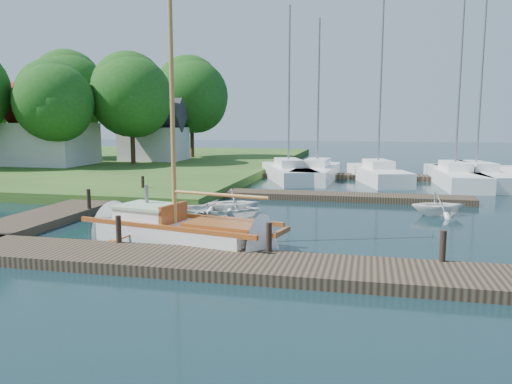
% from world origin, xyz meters
% --- Properties ---
extents(ground, '(160.00, 160.00, 0.00)m').
position_xyz_m(ground, '(0.00, 0.00, 0.00)').
color(ground, black).
rests_on(ground, ground).
extents(near_dock, '(18.00, 2.20, 0.30)m').
position_xyz_m(near_dock, '(0.00, -6.00, 0.15)').
color(near_dock, black).
rests_on(near_dock, ground).
extents(left_dock, '(2.20, 18.00, 0.30)m').
position_xyz_m(left_dock, '(-8.00, 2.00, 0.15)').
color(left_dock, black).
rests_on(left_dock, ground).
extents(far_dock, '(14.00, 1.60, 0.30)m').
position_xyz_m(far_dock, '(2.00, 6.50, 0.15)').
color(far_dock, black).
rests_on(far_dock, ground).
extents(pontoon, '(30.00, 1.60, 0.30)m').
position_xyz_m(pontoon, '(10.00, 16.00, 0.15)').
color(pontoon, black).
rests_on(pontoon, ground).
extents(shore, '(50.00, 40.00, 0.50)m').
position_xyz_m(shore, '(-28.00, 22.00, 0.25)').
color(shore, '#2F481B').
rests_on(shore, ground).
extents(mooring_post_1, '(0.16, 0.16, 0.80)m').
position_xyz_m(mooring_post_1, '(-3.00, -5.00, 0.70)').
color(mooring_post_1, black).
rests_on(mooring_post_1, near_dock).
extents(mooring_post_2, '(0.16, 0.16, 0.80)m').
position_xyz_m(mooring_post_2, '(1.50, -5.00, 0.70)').
color(mooring_post_2, black).
rests_on(mooring_post_2, near_dock).
extents(mooring_post_3, '(0.16, 0.16, 0.80)m').
position_xyz_m(mooring_post_3, '(6.00, -5.00, 0.70)').
color(mooring_post_3, black).
rests_on(mooring_post_3, near_dock).
extents(mooring_post_4, '(0.16, 0.16, 0.80)m').
position_xyz_m(mooring_post_4, '(-7.00, 0.00, 0.70)').
color(mooring_post_4, black).
rests_on(mooring_post_4, left_dock).
extents(mooring_post_5, '(0.16, 0.16, 0.80)m').
position_xyz_m(mooring_post_5, '(-7.00, 5.00, 0.70)').
color(mooring_post_5, black).
rests_on(mooring_post_5, left_dock).
extents(sailboat, '(7.41, 3.47, 9.83)m').
position_xyz_m(sailboat, '(-1.40, -3.80, 0.34)').
color(sailboat, white).
rests_on(sailboat, ground).
extents(dinghy, '(4.74, 3.68, 0.90)m').
position_xyz_m(dinghy, '(-2.07, -3.57, 0.45)').
color(dinghy, brown).
rests_on(dinghy, ground).
extents(tender_a, '(4.02, 3.22, 0.74)m').
position_xyz_m(tender_a, '(-1.89, 0.93, 0.37)').
color(tender_a, white).
rests_on(tender_a, ground).
extents(tender_b, '(2.63, 2.43, 1.15)m').
position_xyz_m(tender_b, '(-1.31, 1.73, 0.57)').
color(tender_b, white).
rests_on(tender_b, ground).
extents(tender_d, '(2.50, 2.28, 1.13)m').
position_xyz_m(tender_d, '(6.92, 3.16, 0.57)').
color(tender_d, white).
rests_on(tender_d, ground).
extents(marina_boat_0, '(4.92, 8.27, 11.03)m').
position_xyz_m(marina_boat_0, '(-1.01, 14.00, 0.57)').
color(marina_boat_0, white).
rests_on(marina_boat_0, ground).
extents(marina_boat_1, '(2.58, 7.91, 10.24)m').
position_xyz_m(marina_boat_1, '(0.82, 14.41, 0.57)').
color(marina_boat_1, white).
rests_on(marina_boat_1, ground).
extents(marina_boat_2, '(4.15, 7.94, 12.39)m').
position_xyz_m(marina_boat_2, '(4.67, 14.34, 0.59)').
color(marina_boat_2, white).
rests_on(marina_boat_2, ground).
extents(marina_boat_3, '(2.71, 9.06, 13.16)m').
position_xyz_m(marina_boat_3, '(9.21, 13.96, 0.58)').
color(marina_boat_3, white).
rests_on(marina_boat_3, ground).
extents(marina_boat_4, '(4.21, 8.94, 11.27)m').
position_xyz_m(marina_boat_4, '(10.44, 14.21, 0.57)').
color(marina_boat_4, white).
rests_on(marina_boat_4, ground).
extents(house_a, '(6.30, 5.00, 6.29)m').
position_xyz_m(house_a, '(-20.00, 16.00, 2.96)').
color(house_a, silver).
rests_on(house_a, shore).
extents(house_c, '(5.25, 4.00, 5.28)m').
position_xyz_m(house_c, '(-14.00, 22.00, 2.58)').
color(house_c, silver).
rests_on(house_c, shore).
extents(tree_2, '(5.83, 5.75, 7.82)m').
position_xyz_m(tree_2, '(-18.00, 14.05, 5.25)').
color(tree_2, '#332114').
rests_on(tree_2, shore).
extents(tree_3, '(6.41, 6.38, 8.74)m').
position_xyz_m(tree_3, '(-14.00, 18.05, 5.81)').
color(tree_3, '#332114').
rests_on(tree_3, shore).
extents(tree_4, '(7.01, 7.01, 9.66)m').
position_xyz_m(tree_4, '(-22.00, 22.05, 6.37)').
color(tree_4, '#332114').
rests_on(tree_4, shore).
extents(tree_7, '(6.83, 6.83, 9.38)m').
position_xyz_m(tree_7, '(-12.00, 26.05, 6.20)').
color(tree_7, '#332114').
rests_on(tree_7, shore).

